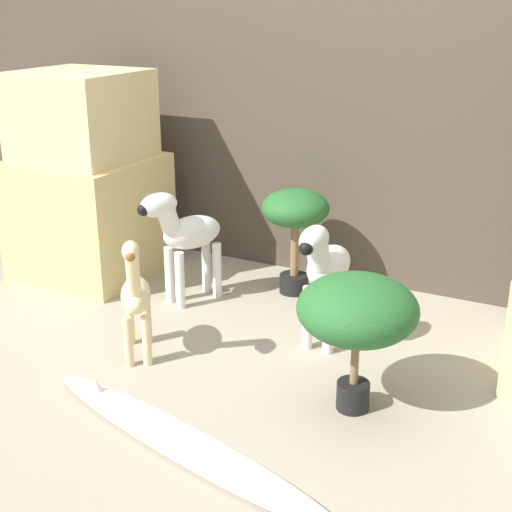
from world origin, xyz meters
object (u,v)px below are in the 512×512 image
Objects in this scene: giraffe_figurine at (135,295)px; potted_palm_back at (357,312)px; potted_palm_front at (295,216)px; surfboard at (180,441)px; zebra_right at (325,268)px; zebra_left at (184,233)px.

giraffe_figurine is 1.10× the size of potted_palm_back.
potted_palm_front is 1.51m from surfboard.
zebra_right is at bearing 81.36° from surfboard.
giraffe_figurine is at bearing -106.77° from potted_palm_front.
zebra_right is 1.00× the size of zebra_left.
zebra_left is 1.31m from surfboard.
potted_palm_back is at bearing 48.45° from surfboard.
giraffe_figurine is at bearing -177.40° from potted_palm_back.
potted_palm_back is at bearing -55.11° from zebra_right.
giraffe_figurine is at bearing -143.81° from zebra_right.
zebra_left is 0.43× the size of surfboard.
surfboard is at bearing -41.95° from giraffe_figurine.
potted_palm_front is 1.04× the size of potted_palm_back.
zebra_left is (-0.81, 0.12, 0.00)m from zebra_right.
giraffe_figurine is 0.98m from potted_palm_back.
zebra_right reaches higher than potted_palm_back.
zebra_right reaches higher than potted_palm_front.
giraffe_figurine is (-0.66, -0.48, -0.08)m from zebra_right.
potted_palm_front is (0.29, 0.97, 0.13)m from giraffe_figurine.
zebra_left is at bearing -139.95° from potted_palm_front.
giraffe_figurine is 1.03m from potted_palm_front.
surfboard is (0.66, -1.07, -0.35)m from zebra_left.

